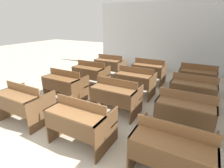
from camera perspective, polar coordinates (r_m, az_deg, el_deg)
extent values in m
cube|color=silver|center=(8.41, 16.93, 14.41)|extent=(6.51, 0.06, 3.02)
cube|color=brown|center=(4.95, -29.75, -4.86)|extent=(0.03, 0.78, 0.73)
cube|color=brown|center=(4.12, -21.66, -8.35)|extent=(0.03, 0.78, 0.73)
cube|color=brown|center=(4.29, -28.93, -3.24)|extent=(1.10, 0.38, 0.03)
cube|color=brown|center=(4.28, -30.51, -6.22)|extent=(1.05, 0.02, 0.33)
cube|color=brown|center=(4.35, -27.22, -1.20)|extent=(1.10, 0.02, 0.18)
cube|color=brown|center=(4.63, -23.68, -4.78)|extent=(1.10, 0.27, 0.03)
cube|color=brown|center=(4.74, -23.23, -7.67)|extent=(1.05, 0.04, 0.04)
cube|color=brown|center=(3.76, -16.17, -10.56)|extent=(0.03, 0.78, 0.73)
cube|color=brown|center=(3.18, -1.64, -15.84)|extent=(0.03, 0.78, 0.73)
cube|color=brown|center=(3.13, -12.25, -9.41)|extent=(1.10, 0.38, 0.03)
cube|color=brown|center=(3.11, -14.21, -13.63)|extent=(1.05, 0.02, 0.33)
cube|color=brown|center=(3.20, -10.30, -6.46)|extent=(1.10, 0.02, 0.18)
cube|color=brown|center=(3.58, -7.10, -10.54)|extent=(1.10, 0.27, 0.03)
cube|color=brown|center=(3.72, -6.92, -14.03)|extent=(1.05, 0.04, 0.04)
cube|color=brown|center=(3.01, 8.33, -18.47)|extent=(0.03, 0.78, 0.73)
cube|color=brown|center=(2.55, 18.93, -17.76)|extent=(1.10, 0.38, 0.03)
cube|color=brown|center=(2.52, 17.58, -23.31)|extent=(1.05, 0.02, 0.33)
cube|color=brown|center=(2.64, 19.96, -13.73)|extent=(1.10, 0.02, 0.18)
cube|color=brown|center=(3.09, 19.98, -17.34)|extent=(1.10, 0.27, 0.03)
cube|color=brown|center=(3.25, 19.39, -21.05)|extent=(1.05, 0.04, 0.04)
cube|color=#54371E|center=(5.68, -18.63, -0.15)|extent=(0.03, 0.78, 0.73)
cube|color=#54371E|center=(4.97, -10.12, -2.25)|extent=(0.03, 0.78, 0.73)
cube|color=brown|center=(5.07, -16.54, 1.83)|extent=(1.10, 0.38, 0.03)
cube|color=#54371E|center=(5.01, -17.77, -0.69)|extent=(1.05, 0.02, 0.33)
cube|color=brown|center=(5.16, -15.26, 3.48)|extent=(1.10, 0.02, 0.18)
cube|color=brown|center=(5.47, -12.90, 0.19)|extent=(1.10, 0.27, 0.03)
cube|color=#54371E|center=(5.56, -12.70, -2.36)|extent=(1.05, 0.04, 0.04)
cube|color=brown|center=(4.65, -4.38, -3.60)|extent=(0.03, 0.78, 0.73)
cube|color=brown|center=(4.21, 8.07, -6.44)|extent=(0.03, 0.78, 0.73)
cube|color=brown|center=(4.10, 0.26, -1.61)|extent=(1.10, 0.38, 0.03)
cube|color=brown|center=(4.03, -0.97, -4.80)|extent=(1.05, 0.02, 0.33)
cube|color=brown|center=(4.21, 1.44, 0.50)|extent=(1.10, 0.02, 0.18)
cube|color=brown|center=(4.59, 2.99, -3.23)|extent=(1.10, 0.27, 0.03)
cube|color=brown|center=(4.70, 2.93, -6.18)|extent=(1.05, 0.04, 0.04)
cube|color=brown|center=(4.06, 14.99, -8.03)|extent=(0.03, 0.78, 0.73)
cube|color=brown|center=(4.00, 30.28, -10.76)|extent=(0.03, 0.78, 0.73)
cube|color=brown|center=(3.66, 22.85, -6.12)|extent=(1.10, 0.38, 0.03)
cube|color=brown|center=(3.58, 22.09, -9.84)|extent=(1.05, 0.02, 0.33)
cube|color=brown|center=(3.78, 23.41, -3.61)|extent=(1.10, 0.02, 0.18)
cube|color=brown|center=(4.19, 23.11, -7.30)|extent=(1.10, 0.27, 0.03)
cube|color=brown|center=(4.32, 22.62, -10.42)|extent=(1.05, 0.04, 0.04)
cube|color=#55381F|center=(6.55, -10.51, 3.23)|extent=(0.03, 0.78, 0.73)
cube|color=#55381F|center=(5.95, -2.43, 1.82)|extent=(0.03, 0.78, 0.73)
cube|color=brown|center=(5.98, -7.91, 5.24)|extent=(1.10, 0.38, 0.03)
cube|color=#55381F|center=(5.89, -8.86, 3.15)|extent=(1.05, 0.02, 0.33)
cube|color=brown|center=(6.10, -6.95, 6.57)|extent=(1.10, 0.02, 0.18)
cube|color=brown|center=(6.42, -5.37, 3.60)|extent=(1.10, 0.27, 0.03)
cube|color=#55381F|center=(6.50, -5.30, 1.37)|extent=(1.05, 0.04, 0.04)
cube|color=brown|center=(5.69, 2.63, 0.95)|extent=(0.03, 0.78, 0.73)
cube|color=brown|center=(5.33, 13.03, -0.92)|extent=(0.03, 0.78, 0.73)
cube|color=brown|center=(5.20, 7.02, 2.99)|extent=(1.10, 0.38, 0.03)
cube|color=brown|center=(5.10, 6.16, 0.56)|extent=(1.05, 0.02, 0.33)
cube|color=brown|center=(5.33, 7.80, 4.55)|extent=(1.10, 0.02, 0.18)
cube|color=brown|center=(5.69, 8.63, 1.29)|extent=(1.10, 0.27, 0.03)
cube|color=brown|center=(5.78, 8.50, -1.19)|extent=(1.05, 0.04, 0.04)
cube|color=brown|center=(5.23, 18.92, -1.93)|extent=(0.03, 0.78, 0.73)
cube|color=brown|center=(5.19, 30.61, -3.94)|extent=(0.03, 0.78, 0.73)
cube|color=brown|center=(4.87, 25.10, 0.00)|extent=(1.10, 0.38, 0.03)
cube|color=brown|center=(4.77, 24.59, -2.66)|extent=(1.05, 0.02, 0.33)
cube|color=brown|center=(5.01, 25.46, 1.74)|extent=(1.10, 0.02, 0.18)
cube|color=brown|center=(5.40, 25.07, -1.52)|extent=(1.10, 0.27, 0.03)
cube|color=brown|center=(5.49, 24.67, -4.07)|extent=(1.05, 0.04, 0.04)
cube|color=brown|center=(7.59, -4.12, 5.84)|extent=(0.03, 0.78, 0.73)
cube|color=brown|center=(7.08, 3.24, 4.81)|extent=(0.03, 0.78, 0.73)
cube|color=brown|center=(7.07, -1.39, 7.72)|extent=(1.10, 0.38, 0.03)
cube|color=brown|center=(6.96, -2.12, 6.01)|extent=(1.05, 0.02, 0.33)
cube|color=brown|center=(7.20, -0.66, 8.80)|extent=(1.10, 0.02, 0.18)
cube|color=brown|center=(7.52, 0.39, 6.15)|extent=(1.10, 0.27, 0.03)
cube|color=brown|center=(7.59, 0.39, 4.22)|extent=(1.05, 0.04, 0.04)
cube|color=brown|center=(6.85, 7.62, 4.13)|extent=(0.03, 0.78, 0.73)
cube|color=brown|center=(6.55, 16.39, 2.74)|extent=(0.03, 0.78, 0.73)
cube|color=brown|center=(6.40, 11.58, 6.00)|extent=(1.10, 0.38, 0.03)
cube|color=brown|center=(6.28, 10.96, 4.09)|extent=(1.05, 0.02, 0.33)
cube|color=brown|center=(6.55, 12.13, 7.21)|extent=(1.10, 0.02, 0.18)
cube|color=brown|center=(6.90, 12.58, 4.37)|extent=(1.10, 0.27, 0.03)
cube|color=brown|center=(6.97, 12.42, 2.29)|extent=(1.05, 0.04, 0.04)
cube|color=brown|center=(6.46, 21.22, 1.94)|extent=(0.03, 0.78, 0.73)
cube|color=brown|center=(6.43, 30.65, 0.35)|extent=(0.03, 0.78, 0.73)
cube|color=brown|center=(6.14, 26.27, 3.70)|extent=(1.10, 0.38, 0.03)
cube|color=brown|center=(6.01, 25.89, 1.66)|extent=(1.05, 0.02, 0.33)
cube|color=brown|center=(6.29, 26.53, 5.00)|extent=(1.10, 0.02, 0.18)
cube|color=brown|center=(6.65, 26.16, 2.18)|extent=(1.10, 0.27, 0.03)
cube|color=brown|center=(6.73, 25.82, 0.05)|extent=(1.05, 0.04, 0.04)
cube|color=navy|center=(5.31, -29.85, -5.38)|extent=(0.33, 0.24, 0.37)
cube|color=#2C4692|center=(5.28, -30.95, -6.53)|extent=(0.23, 0.02, 0.16)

